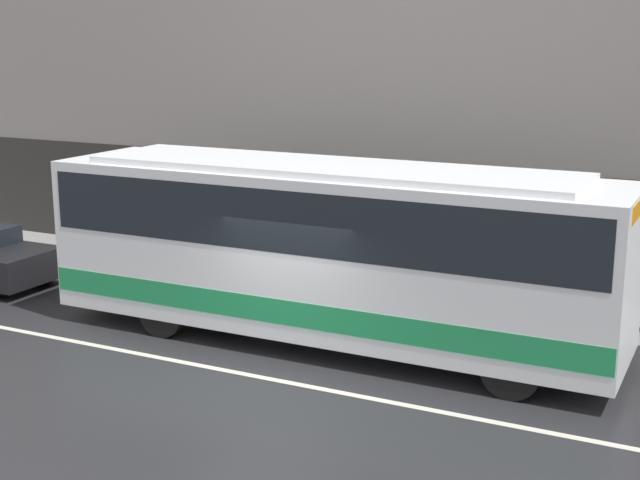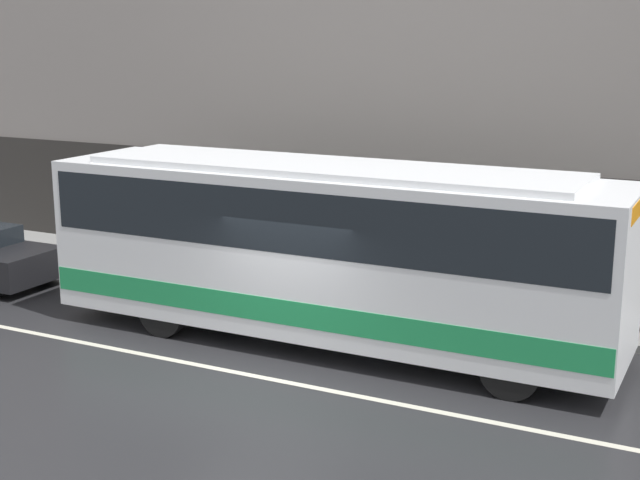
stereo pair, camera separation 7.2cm
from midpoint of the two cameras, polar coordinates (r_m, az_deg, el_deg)
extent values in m
plane|color=#262628|center=(15.15, -3.57, -8.78)|extent=(60.00, 60.00, 0.00)
cube|color=gray|center=(19.52, 4.09, -3.49)|extent=(60.00, 2.37, 0.16)
cube|color=gray|center=(19.97, 5.90, 14.30)|extent=(60.00, 0.30, 12.17)
cube|color=#2D2B28|center=(20.25, 5.43, 0.94)|extent=(60.00, 0.06, 2.80)
cube|color=beige|center=(15.15, -3.57, -8.77)|extent=(54.00, 0.14, 0.01)
cube|color=white|center=(16.31, 0.67, -0.55)|extent=(10.70, 2.57, 2.88)
cube|color=#1E8C4C|center=(16.55, 0.66, -3.55)|extent=(10.65, 2.59, 0.45)
cube|color=black|center=(16.16, 0.68, 1.90)|extent=(10.38, 2.59, 1.09)
cube|color=orange|center=(14.58, 19.77, 2.06)|extent=(0.12, 1.93, 0.28)
cube|color=white|center=(16.03, 0.69, 4.67)|extent=(9.10, 2.19, 0.12)
cylinder|color=black|center=(14.46, 12.26, -8.09)|extent=(0.97, 0.28, 0.97)
cylinder|color=black|center=(16.53, 14.24, -5.48)|extent=(0.97, 0.28, 0.97)
cylinder|color=black|center=(17.22, -9.89, -4.52)|extent=(0.97, 0.28, 0.97)
cylinder|color=black|center=(19.00, -5.87, -2.72)|extent=(0.97, 0.28, 0.97)
cylinder|color=black|center=(21.70, -17.17, -1.64)|extent=(0.69, 0.20, 0.69)
cylinder|color=navy|center=(19.81, 3.28, -0.99)|extent=(0.36, 0.36, 1.33)
sphere|color=tan|center=(19.64, 3.31, 1.24)|extent=(0.24, 0.24, 0.24)
camera|label=1|loc=(0.04, -89.87, 0.03)|focal=50.00mm
camera|label=2|loc=(0.04, 90.13, -0.03)|focal=50.00mm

